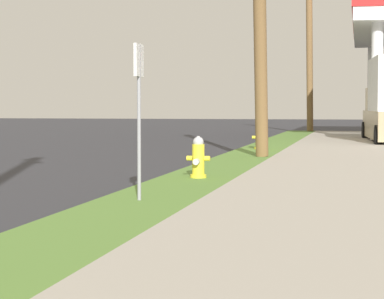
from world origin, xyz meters
name	(u,v)px	position (x,y,z in m)	size (l,w,h in m)	color
fire_hydrant_second	(198,160)	(0.74, 13.37, 0.45)	(0.42, 0.38, 0.74)	yellow
fire_hydrant_third	(259,138)	(0.66, 22.74, 0.45)	(0.42, 0.37, 0.74)	yellow
utility_pole_background	(309,41)	(1.08, 39.42, 4.63)	(1.02, 1.12, 8.85)	brown
street_sign_post	(139,89)	(0.62, 9.98, 1.63)	(0.05, 0.36, 2.12)	gray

